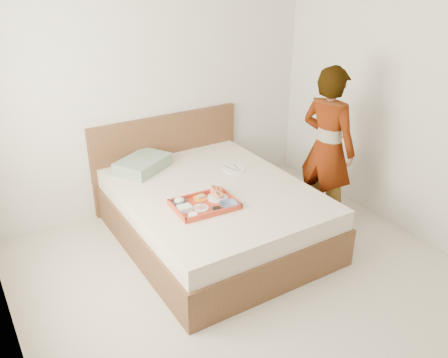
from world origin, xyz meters
name	(u,v)px	position (x,y,z in m)	size (l,w,h in m)	color
ground	(270,300)	(0.00, 0.00, 0.00)	(3.50, 4.00, 0.01)	beige
wall_back	(154,82)	(0.00, 2.00, 1.30)	(3.50, 0.01, 2.60)	silver
wall_right	(444,105)	(1.75, 0.00, 1.30)	(0.01, 4.00, 2.60)	silver
bed	(214,214)	(0.09, 1.00, 0.27)	(1.65, 2.00, 0.53)	brown
headboard	(167,158)	(0.09, 1.97, 0.47)	(1.65, 0.06, 0.95)	brown
pillow	(143,164)	(-0.30, 1.71, 0.59)	(0.51, 0.35, 0.12)	gray
tray	(204,204)	(-0.15, 0.74, 0.55)	(0.52, 0.38, 0.05)	#B63315
prawn_plate	(218,198)	(0.00, 0.79, 0.55)	(0.18, 0.18, 0.01)	white
navy_bowl_big	(229,205)	(0.00, 0.62, 0.56)	(0.15, 0.15, 0.04)	navy
sauce_dish	(217,210)	(-0.12, 0.60, 0.56)	(0.08, 0.08, 0.03)	black
meat_plate	(201,208)	(-0.21, 0.71, 0.55)	(0.13, 0.13, 0.01)	white
bread_plate	(200,198)	(-0.13, 0.86, 0.55)	(0.13, 0.13, 0.01)	orange
salad_bowl	(179,202)	(-0.32, 0.87, 0.56)	(0.11, 0.11, 0.04)	navy
plastic_tub	(185,209)	(-0.34, 0.74, 0.57)	(0.11, 0.09, 0.05)	silver
cheese_round	(193,215)	(-0.33, 0.63, 0.56)	(0.08, 0.08, 0.03)	white
dinner_plate	(234,169)	(0.47, 1.25, 0.54)	(0.23, 0.23, 0.01)	white
person	(327,148)	(1.17, 0.71, 0.79)	(0.57, 0.38, 1.57)	white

